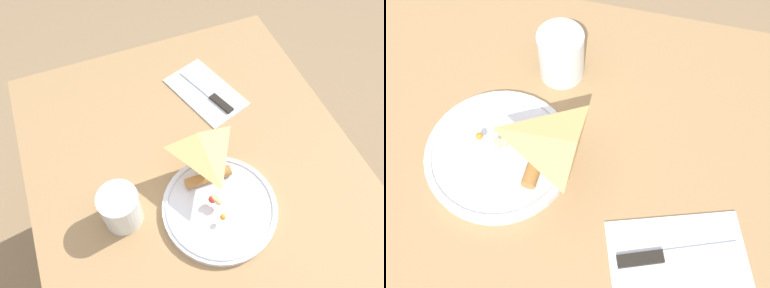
# 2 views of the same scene
# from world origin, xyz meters

# --- Properties ---
(ground_plane) EXTENTS (6.00, 6.00, 0.00)m
(ground_plane) POSITION_xyz_m (0.00, 0.00, 0.00)
(ground_plane) COLOR #997A56
(dining_table) EXTENTS (1.11, 0.75, 0.76)m
(dining_table) POSITION_xyz_m (0.00, 0.00, 0.64)
(dining_table) COLOR #A87F51
(dining_table) RESTS_ON ground_plane
(plate_pizza) EXTENTS (0.25, 0.25, 0.05)m
(plate_pizza) POSITION_xyz_m (0.01, -0.01, 0.77)
(plate_pizza) COLOR white
(plate_pizza) RESTS_ON dining_table
(milk_glass) EXTENTS (0.08, 0.08, 0.10)m
(milk_glass) POSITION_xyz_m (0.07, 0.19, 0.80)
(milk_glass) COLOR white
(milk_glass) RESTS_ON dining_table
(napkin_folded) EXTENTS (0.24, 0.18, 0.00)m
(napkin_folded) POSITION_xyz_m (0.32, -0.11, 0.76)
(napkin_folded) COLOR silver
(napkin_folded) RESTS_ON dining_table
(butter_knife) EXTENTS (0.18, 0.09, 0.01)m
(butter_knife) POSITION_xyz_m (0.32, -0.11, 0.76)
(butter_knife) COLOR black
(butter_knife) RESTS_ON napkin_folded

